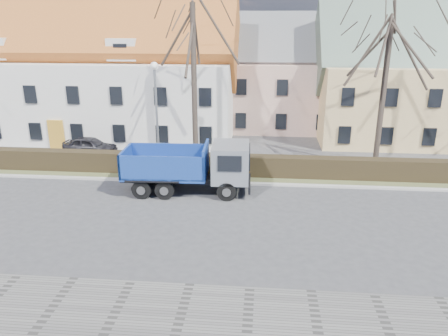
# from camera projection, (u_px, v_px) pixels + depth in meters

# --- Properties ---
(ground) EXTENTS (120.00, 120.00, 0.00)m
(ground) POSITION_uv_depth(u_px,v_px,m) (210.00, 216.00, 21.86)
(ground) COLOR #3D3D3F
(sidewalk_near) EXTENTS (80.00, 5.00, 0.08)m
(sidewalk_near) POSITION_uv_depth(u_px,v_px,m) (177.00, 330.00, 13.85)
(sidewalk_near) COLOR slate
(sidewalk_near) RESTS_ON ground
(curb_far) EXTENTS (80.00, 0.30, 0.12)m
(curb_far) POSITION_uv_depth(u_px,v_px,m) (219.00, 183.00, 26.18)
(curb_far) COLOR #ABA8A1
(curb_far) RESTS_ON ground
(grass_strip) EXTENTS (80.00, 3.00, 0.10)m
(grass_strip) POSITION_uv_depth(u_px,v_px,m) (222.00, 174.00, 27.69)
(grass_strip) COLOR #4F5630
(grass_strip) RESTS_ON ground
(hedge) EXTENTS (60.00, 0.90, 1.30)m
(hedge) POSITION_uv_depth(u_px,v_px,m) (221.00, 166.00, 27.30)
(hedge) COLOR black
(hedge) RESTS_ON ground
(building_white) EXTENTS (26.80, 10.80, 9.50)m
(building_white) POSITION_uv_depth(u_px,v_px,m) (78.00, 77.00, 36.50)
(building_white) COLOR silver
(building_white) RESTS_ON ground
(building_pink) EXTENTS (10.80, 8.80, 8.00)m
(building_pink) POSITION_uv_depth(u_px,v_px,m) (281.00, 82.00, 39.05)
(building_pink) COLOR tan
(building_pink) RESTS_ON ground
(building_yellow) EXTENTS (18.80, 10.80, 8.50)m
(building_yellow) POSITION_uv_depth(u_px,v_px,m) (432.00, 86.00, 35.11)
(building_yellow) COLOR #DCB878
(building_yellow) RESTS_ON ground
(tree_1) EXTENTS (9.20, 9.20, 12.65)m
(tree_1) POSITION_uv_depth(u_px,v_px,m) (194.00, 69.00, 27.98)
(tree_1) COLOR #332A23
(tree_1) RESTS_ON ground
(tree_2) EXTENTS (8.00, 8.00, 11.00)m
(tree_2) POSITION_uv_depth(u_px,v_px,m) (384.00, 84.00, 27.22)
(tree_2) COLOR #332A23
(tree_2) RESTS_ON ground
(dump_truck) EXTENTS (7.51, 2.99, 2.97)m
(dump_truck) POSITION_uv_depth(u_px,v_px,m) (183.00, 167.00, 24.49)
(dump_truck) COLOR navy
(dump_truck) RESTS_ON ground
(streetlight) EXTENTS (0.55, 0.55, 6.98)m
(streetlight) POSITION_uv_depth(u_px,v_px,m) (157.00, 117.00, 27.68)
(streetlight) COLOR gray
(streetlight) RESTS_ON ground
(cart_frame) EXTENTS (0.66, 0.41, 0.58)m
(cart_frame) POSITION_uv_depth(u_px,v_px,m) (155.00, 176.00, 26.58)
(cart_frame) COLOR silver
(cart_frame) RESTS_ON ground
(parked_car_a) EXTENTS (4.00, 1.87, 1.32)m
(parked_car_a) POSITION_uv_depth(u_px,v_px,m) (90.00, 146.00, 31.56)
(parked_car_a) COLOR black
(parked_car_a) RESTS_ON ground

